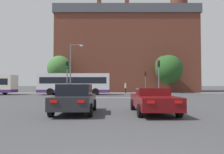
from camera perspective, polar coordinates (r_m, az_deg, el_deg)
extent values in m
cube|color=silver|center=(25.25, 0.52, -5.43)|extent=(8.67, 0.30, 0.01)
cube|color=gray|center=(39.28, 0.39, -4.18)|extent=(69.63, 2.50, 0.01)
cube|color=brown|center=(48.66, 3.66, 5.46)|extent=(28.70, 12.06, 15.60)
cube|color=#4C4F56|center=(50.52, 3.64, 15.29)|extent=(29.27, 12.54, 1.80)
cube|color=brown|center=(54.34, -9.40, 16.60)|extent=(0.90, 0.90, 2.77)
cube|color=brown|center=(49.84, -3.22, 18.31)|extent=(0.90, 0.90, 2.77)
cube|color=brown|center=(50.12, 4.07, 18.20)|extent=(0.90, 0.90, 2.77)
cube|color=brown|center=(53.48, 9.37, 16.91)|extent=(0.90, 0.90, 2.77)
cube|color=brown|center=(54.56, 16.02, 16.57)|extent=(0.90, 0.90, 2.77)
cylinder|color=#5B2D22|center=(53.44, 17.22, 17.45)|extent=(3.71, 3.71, 3.60)
cube|color=#232328|center=(11.91, -9.46, -6.26)|extent=(1.97, 4.33, 0.64)
cube|color=black|center=(11.84, -9.48, -3.30)|extent=(1.68, 1.96, 0.59)
cylinder|color=black|center=(13.42, -12.50, -7.12)|extent=(0.23, 0.64, 0.64)
cylinder|color=black|center=(13.16, -4.54, -7.26)|extent=(0.23, 0.64, 0.64)
cylinder|color=black|center=(10.83, -15.49, -8.35)|extent=(0.23, 0.64, 0.64)
cylinder|color=black|center=(10.51, -5.59, -8.61)|extent=(0.23, 0.64, 0.64)
cube|color=red|center=(9.89, -14.89, -6.18)|extent=(0.32, 0.05, 0.12)
cube|color=red|center=(9.66, -7.98, -6.33)|extent=(0.32, 0.05, 0.12)
cube|color=#600C0F|center=(11.96, 10.78, -6.25)|extent=(1.99, 4.89, 0.63)
cube|color=#600C0F|center=(12.06, 10.65, -3.78)|extent=(1.66, 1.49, 0.40)
cylinder|color=black|center=(13.33, 5.59, -7.19)|extent=(0.23, 0.64, 0.64)
cylinder|color=black|center=(13.66, 13.29, -7.02)|extent=(0.23, 0.64, 0.64)
cylinder|color=black|center=(10.36, 7.48, -8.70)|extent=(0.23, 0.64, 0.64)
cylinder|color=black|center=(10.78, 17.25, -8.37)|extent=(0.23, 0.64, 0.64)
cube|color=red|center=(9.44, 10.26, -6.47)|extent=(0.32, 0.06, 0.12)
cube|color=red|center=(9.74, 17.14, -6.27)|extent=(0.32, 0.06, 0.12)
cube|color=silver|center=(32.57, -9.67, -1.56)|extent=(10.33, 2.52, 2.77)
cube|color=#4C2870|center=(32.58, -9.68, -3.62)|extent=(10.35, 2.54, 0.44)
cube|color=black|center=(32.57, -9.66, -0.88)|extent=(9.51, 2.55, 0.90)
cylinder|color=black|center=(32.11, -15.70, -3.72)|extent=(1.00, 0.28, 1.00)
cylinder|color=black|center=(34.45, -14.60, -3.60)|extent=(1.00, 0.28, 1.00)
cylinder|color=black|center=(30.98, -4.20, -3.86)|extent=(1.00, 0.28, 1.00)
cylinder|color=black|center=(33.40, -3.89, -3.72)|extent=(1.00, 0.28, 1.00)
cylinder|color=black|center=(37.42, -26.03, -3.33)|extent=(1.00, 0.28, 1.00)
cylinder|color=slate|center=(38.66, 8.87, -1.97)|extent=(0.12, 0.12, 3.00)
cube|color=black|center=(38.70, 8.86, 0.85)|extent=(0.26, 0.20, 0.80)
sphere|color=red|center=(38.59, 8.89, 1.24)|extent=(0.17, 0.17, 0.17)
sphere|color=black|center=(38.57, 8.89, 0.86)|extent=(0.17, 0.17, 0.17)
sphere|color=black|center=(38.56, 8.89, 0.48)|extent=(0.17, 0.17, 0.17)
cylinder|color=slate|center=(38.75, -7.70, -2.09)|extent=(0.12, 0.12, 2.84)
cube|color=black|center=(38.79, -7.69, 0.60)|extent=(0.26, 0.20, 0.80)
sphere|color=red|center=(38.67, -7.71, 0.98)|extent=(0.17, 0.17, 0.17)
sphere|color=black|center=(38.66, -7.72, 0.60)|extent=(0.17, 0.17, 0.17)
sphere|color=black|center=(38.65, -7.72, 0.23)|extent=(0.17, 0.17, 0.17)
cylinder|color=slate|center=(27.05, 12.29, -1.26)|extent=(0.12, 0.12, 3.68)
cube|color=black|center=(27.17, 12.26, 3.46)|extent=(0.26, 0.20, 0.80)
sphere|color=red|center=(27.07, 12.31, 4.03)|extent=(0.17, 0.17, 0.17)
sphere|color=black|center=(27.04, 12.32, 3.49)|extent=(0.17, 0.17, 0.17)
sphere|color=black|center=(27.02, 12.32, 2.95)|extent=(0.17, 0.17, 0.17)
cylinder|color=slate|center=(26.32, -11.51, -1.50)|extent=(0.12, 0.12, 3.45)
cube|color=black|center=(26.42, -11.48, 3.11)|extent=(0.26, 0.20, 0.80)
sphere|color=black|center=(26.31, -11.53, 3.69)|extent=(0.17, 0.17, 0.17)
sphere|color=black|center=(26.29, -11.53, 3.13)|extent=(0.17, 0.17, 0.17)
sphere|color=#1ED14C|center=(26.27, -11.54, 2.58)|extent=(0.17, 0.17, 0.17)
cylinder|color=slate|center=(29.70, -10.64, 1.87)|extent=(0.16, 0.16, 6.99)
cylinder|color=slate|center=(29.98, -9.23, 8.27)|extent=(1.45, 0.10, 0.10)
ellipsoid|color=#B2B2B7|center=(29.85, -7.85, 8.11)|extent=(0.50, 0.36, 0.22)
cylinder|color=black|center=(39.23, 3.65, -3.55)|extent=(0.13, 0.13, 0.87)
cylinder|color=black|center=(39.38, 3.74, -3.54)|extent=(0.13, 0.13, 0.87)
cube|color=tan|center=(39.29, 3.69, -2.41)|extent=(0.38, 0.46, 0.69)
sphere|color=tan|center=(39.29, 3.69, -1.72)|extent=(0.26, 0.26, 0.26)
cylinder|color=black|center=(39.43, -7.05, -3.53)|extent=(0.13, 0.13, 0.87)
cylinder|color=black|center=(39.36, -6.83, -3.53)|extent=(0.13, 0.13, 0.87)
cube|color=#B21E23|center=(39.38, -6.93, -2.40)|extent=(0.45, 0.34, 0.69)
sphere|color=tan|center=(39.38, -6.93, -1.71)|extent=(0.26, 0.26, 0.26)
cylinder|color=brown|center=(40.22, -5.75, -3.55)|extent=(0.13, 0.13, 0.80)
cylinder|color=brown|center=(40.16, -5.53, -3.55)|extent=(0.13, 0.13, 0.80)
cube|color=tan|center=(40.18, -5.63, -2.53)|extent=(0.45, 0.33, 0.63)
sphere|color=tan|center=(40.18, -5.63, -1.91)|extent=(0.24, 0.24, 0.24)
cylinder|color=#4C3823|center=(41.16, -13.46, -2.20)|extent=(0.36, 0.36, 2.63)
ellipsoid|color=#3D7033|center=(41.27, -13.43, 2.23)|extent=(4.41, 4.41, 4.63)
cylinder|color=#4C3823|center=(45.33, 13.16, -2.01)|extent=(0.36, 0.36, 2.88)
ellipsoid|color=#33662D|center=(45.48, 13.12, 2.74)|extent=(5.47, 5.47, 5.74)
cylinder|color=#4C3823|center=(40.86, 14.81, -2.50)|extent=(0.36, 0.36, 2.18)
ellipsoid|color=#234C1E|center=(40.95, 14.77, 1.97)|extent=(4.96, 4.96, 5.20)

